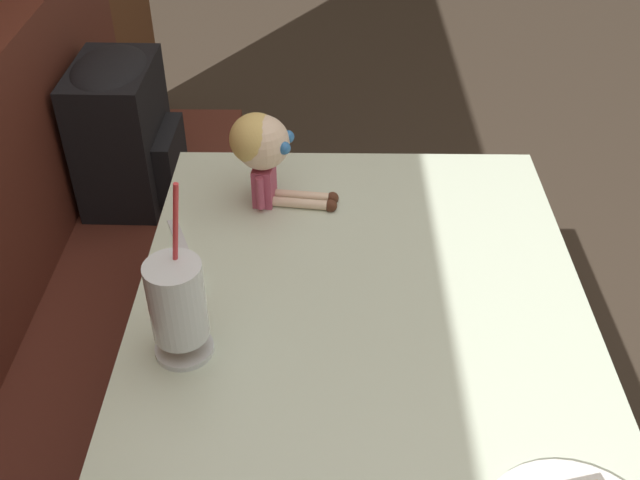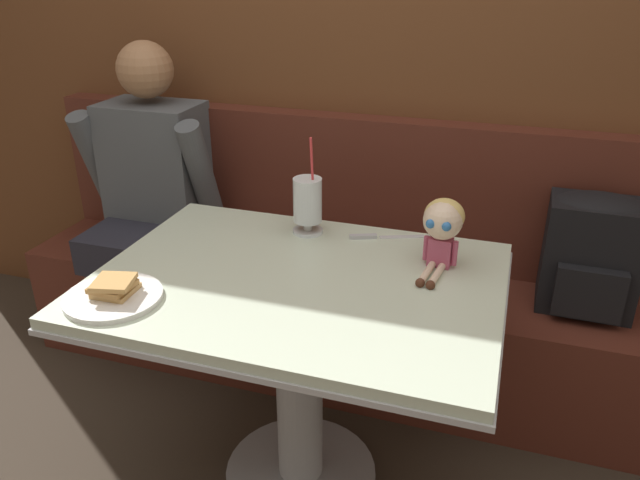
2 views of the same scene
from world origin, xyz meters
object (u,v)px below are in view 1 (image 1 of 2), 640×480
object	(u,v)px
butter_knife	(190,266)
seated_doll	(262,147)
backpack	(123,127)
milkshake_glass	(178,306)

from	to	relation	value
butter_knife	seated_doll	bearing A→B (deg)	-29.46
seated_doll	backpack	bearing A→B (deg)	42.63
butter_knife	backpack	size ratio (longest dim) A/B	0.56
milkshake_glass	backpack	size ratio (longest dim) A/B	0.78
seated_doll	backpack	world-z (taller)	seated_doll
seated_doll	butter_knife	bearing A→B (deg)	150.54
backpack	seated_doll	bearing A→B (deg)	-137.37
butter_knife	backpack	world-z (taller)	backpack
milkshake_glass	seated_doll	world-z (taller)	milkshake_glass
milkshake_glass	butter_knife	world-z (taller)	milkshake_glass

